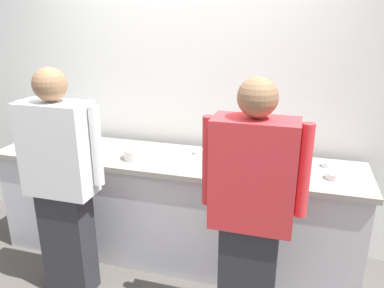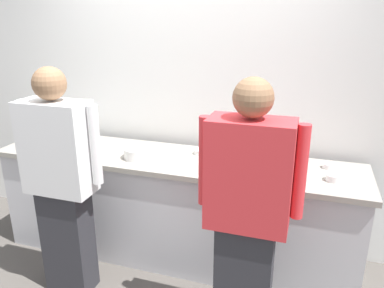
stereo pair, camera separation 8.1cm
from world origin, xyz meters
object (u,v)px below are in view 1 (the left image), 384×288
Objects in this scene: chef_center at (251,212)px; plate_stack_front at (138,153)px; chef_near_left at (62,182)px; squeeze_bottle_primary at (35,138)px; sheet_tray at (84,147)px; ramekin_yellow_sauce at (199,151)px; ramekin_orange_sauce at (334,176)px; mixing_bowl_steel at (257,159)px; ramekin_red_sauce at (327,164)px; deli_cup at (285,159)px.

plate_stack_front is at bearing 148.63° from chef_center.
chef_near_left is 0.77m from squeeze_bottle_primary.
plate_stack_front is 0.55m from sheet_tray.
chef_near_left is at bearing -135.01° from ramekin_yellow_sauce.
mixing_bowl_steel is at bearing 174.60° from ramekin_orange_sauce.
plate_stack_front is 0.92m from mixing_bowl_steel.
ramekin_yellow_sauce is 0.99m from ramekin_red_sauce.
deli_cup is (1.44, 0.73, 0.06)m from chef_near_left.
deli_cup is (1.65, 0.11, 0.03)m from sheet_tray.
squeeze_bottle_primary reaches higher than ramekin_orange_sauce.
chef_center reaches higher than ramekin_yellow_sauce.
chef_near_left is 1.00× the size of chef_center.
ramekin_orange_sauce reaches higher than sheet_tray.
sheet_tray is at bearing -171.76° from ramekin_yellow_sauce.
chef_center is 18.45× the size of deli_cup.
ramekin_orange_sauce is at bearing -5.40° from mixing_bowl_steel.
sheet_tray is at bearing 170.28° from plate_stack_front.
chef_near_left is 1.86m from ramekin_orange_sauce.
ramekin_yellow_sauce is (0.43, 0.23, -0.02)m from plate_stack_front.
ramekin_orange_sauce is (0.03, -0.23, 0.01)m from ramekin_red_sauce.
squeeze_bottle_primary is 2.43× the size of ramekin_red_sauce.
chef_near_left reaches higher than plate_stack_front.
squeeze_bottle_primary is 2.37m from ramekin_orange_sauce.
squeeze_bottle_primary reaches higher than plate_stack_front.
chef_center is 0.81m from deli_cup.
plate_stack_front is 1.44m from ramekin_red_sauce.
chef_center is at bearing -2.76° from chef_near_left.
deli_cup is at bearing 79.97° from chef_center.
squeeze_bottle_primary is at bearing -178.87° from ramekin_orange_sauce.
ramekin_yellow_sauce reaches higher than sheet_tray.
deli_cup is (0.68, -0.03, 0.02)m from ramekin_yellow_sauce.
deli_cup reaches higher than ramekin_yellow_sauce.
ramekin_red_sauce is (0.99, 0.01, -0.00)m from ramekin_yellow_sauce.
deli_cup is (1.11, 0.20, 0.00)m from plate_stack_front.
squeeze_bottle_primary is 1.37m from ramekin_yellow_sauce.
sheet_tray is 6.15× the size of ramekin_yellow_sauce.
chef_center reaches higher than deli_cup.
chef_center is (1.30, -0.06, 0.00)m from chef_near_left.
chef_center reaches higher than ramekin_red_sauce.
ramekin_red_sauce is at bearing 6.67° from deli_cup.
squeeze_bottle_primary is 2.04m from deli_cup.
chef_near_left is 7.40× the size of plate_stack_front.
mixing_bowl_steel is 0.24m from deli_cup.
ramekin_red_sauce is (1.75, 0.77, 0.03)m from chef_near_left.
chef_near_left is 0.63m from plate_stack_front.
chef_center is at bearing -128.55° from ramekin_orange_sauce.
plate_stack_front reaches higher than ramekin_yellow_sauce.
sheet_tray is 6.46× the size of ramekin_red_sauce.
ramekin_yellow_sauce is 0.68m from deli_cup.
chef_center is at bearing -56.79° from ramekin_yellow_sauce.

